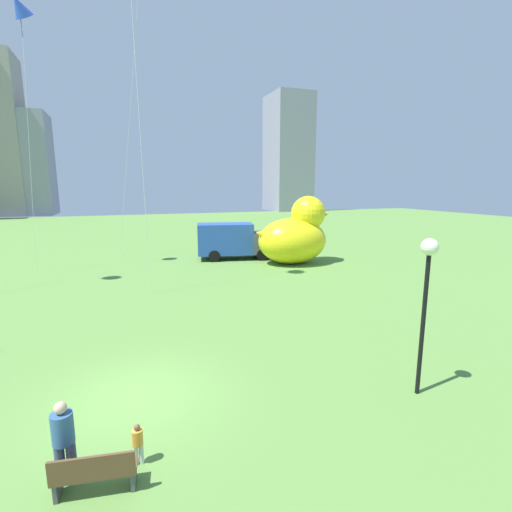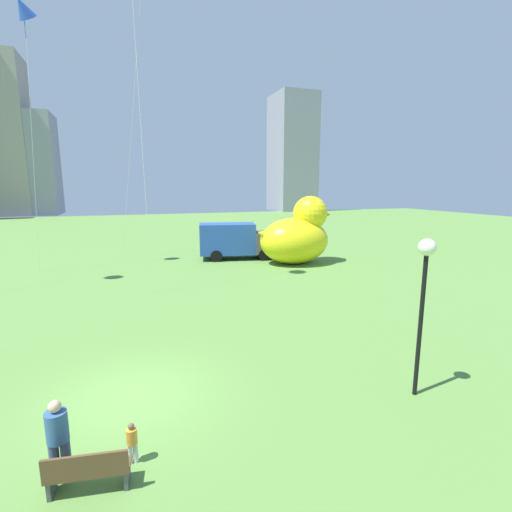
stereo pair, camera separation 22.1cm
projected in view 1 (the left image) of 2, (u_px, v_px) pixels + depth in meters
The scene contains 9 objects.
ground_plane at pixel (137, 397), 10.33m from camera, with size 140.00×140.00×0.00m, color #5B883D.
park_bench at pixel (94, 472), 7.00m from camera, with size 1.58×0.67×0.90m.
person_adult at pixel (63, 438), 7.27m from camera, with size 0.42×0.42×1.70m.
person_child at pixel (138, 442), 7.77m from camera, with size 0.23×0.23×0.92m.
giant_inflatable_duck at pixel (295, 235), 27.90m from camera, with size 6.10×3.92×5.06m.
lamppost at pixel (427, 277), 9.92m from camera, with size 0.46×0.46×4.44m.
box_truck at pixel (234, 241), 29.73m from camera, with size 6.37×3.45×2.85m.
city_skyline at pixel (39, 133), 70.48m from camera, with size 88.05×18.73×38.79m.
kite_blue at pixel (19, 7), 22.48m from camera, with size 1.80×1.89×17.26m.
Camera 1 is at (-0.11, -9.98, 5.79)m, focal length 26.05 mm.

